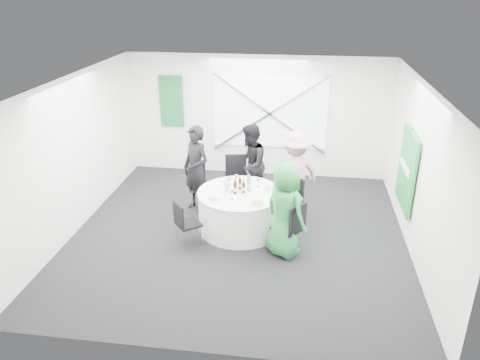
# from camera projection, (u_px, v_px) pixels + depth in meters

# --- Properties ---
(floor) EXTENTS (6.00, 6.00, 0.00)m
(floor) POSITION_uv_depth(u_px,v_px,m) (238.00, 234.00, 8.61)
(floor) COLOR black
(floor) RESTS_ON ground
(ceiling) EXTENTS (6.00, 6.00, 0.00)m
(ceiling) POSITION_uv_depth(u_px,v_px,m) (238.00, 82.00, 7.50)
(ceiling) COLOR white
(ceiling) RESTS_ON wall_back
(wall_back) EXTENTS (6.00, 0.00, 6.00)m
(wall_back) POSITION_uv_depth(u_px,v_px,m) (257.00, 116.00, 10.78)
(wall_back) COLOR white
(wall_back) RESTS_ON floor
(wall_front) EXTENTS (6.00, 0.00, 6.00)m
(wall_front) POSITION_uv_depth(u_px,v_px,m) (201.00, 258.00, 5.32)
(wall_front) COLOR white
(wall_front) RESTS_ON floor
(wall_left) EXTENTS (0.00, 6.00, 6.00)m
(wall_left) POSITION_uv_depth(u_px,v_px,m) (74.00, 155.00, 8.43)
(wall_left) COLOR white
(wall_left) RESTS_ON floor
(wall_right) EXTENTS (0.00, 6.00, 6.00)m
(wall_right) POSITION_uv_depth(u_px,v_px,m) (419.00, 173.00, 7.67)
(wall_right) COLOR white
(wall_right) RESTS_ON floor
(window_panel) EXTENTS (2.60, 0.03, 1.60)m
(window_panel) POSITION_uv_depth(u_px,v_px,m) (270.00, 113.00, 10.66)
(window_panel) COLOR white
(window_panel) RESTS_ON wall_back
(window_brace_a) EXTENTS (2.63, 0.05, 1.84)m
(window_brace_a) POSITION_uv_depth(u_px,v_px,m) (270.00, 114.00, 10.63)
(window_brace_a) COLOR silver
(window_brace_a) RESTS_ON window_panel
(window_brace_b) EXTENTS (2.63, 0.05, 1.84)m
(window_brace_b) POSITION_uv_depth(u_px,v_px,m) (270.00, 114.00, 10.63)
(window_brace_b) COLOR silver
(window_brace_b) RESTS_ON window_panel
(green_banner) EXTENTS (0.55, 0.04, 1.20)m
(green_banner) POSITION_uv_depth(u_px,v_px,m) (171.00, 101.00, 10.87)
(green_banner) COLOR #15692D
(green_banner) RESTS_ON wall_back
(green_sign) EXTENTS (0.05, 1.20, 1.40)m
(green_sign) POSITION_uv_depth(u_px,v_px,m) (407.00, 170.00, 8.30)
(green_sign) COLOR #198C35
(green_sign) RESTS_ON wall_right
(banquet_table) EXTENTS (1.56, 1.56, 0.76)m
(banquet_table) POSITION_uv_depth(u_px,v_px,m) (240.00, 211.00, 8.64)
(banquet_table) COLOR white
(banquet_table) RESTS_ON floor
(chair_back) EXTENTS (0.55, 0.55, 1.01)m
(chair_back) POSITION_uv_depth(u_px,v_px,m) (236.00, 175.00, 9.62)
(chair_back) COLOR black
(chair_back) RESTS_ON floor
(chair_back_left) EXTENTS (0.59, 0.59, 0.93)m
(chair_back_left) POSITION_uv_depth(u_px,v_px,m) (201.00, 184.00, 9.37)
(chair_back_left) COLOR black
(chair_back_left) RESTS_ON floor
(chair_back_right) EXTENTS (0.53, 0.52, 0.84)m
(chair_back_right) POSITION_uv_depth(u_px,v_px,m) (294.00, 195.00, 9.03)
(chair_back_right) COLOR black
(chair_back_right) RESTS_ON floor
(chair_front_right) EXTENTS (0.60, 0.60, 0.94)m
(chair_front_right) POSITION_uv_depth(u_px,v_px,m) (292.00, 225.00, 7.78)
(chair_front_right) COLOR black
(chair_front_right) RESTS_ON floor
(chair_front_left) EXTENTS (0.53, 0.53, 0.83)m
(chair_front_left) POSITION_uv_depth(u_px,v_px,m) (184.00, 221.00, 8.05)
(chair_front_left) COLOR black
(chair_front_left) RESTS_ON floor
(person_man_back_left) EXTENTS (0.76, 0.71, 1.75)m
(person_man_back_left) POSITION_uv_depth(u_px,v_px,m) (196.00, 169.00, 9.19)
(person_man_back_left) COLOR black
(person_man_back_left) RESTS_ON floor
(person_man_back) EXTENTS (0.47, 0.83, 1.68)m
(person_man_back) POSITION_uv_depth(u_px,v_px,m) (250.00, 164.00, 9.53)
(person_man_back) COLOR black
(person_man_back) RESTS_ON floor
(person_woman_pink) EXTENTS (1.19, 1.10, 1.72)m
(person_woman_pink) POSITION_uv_depth(u_px,v_px,m) (294.00, 174.00, 9.01)
(person_woman_pink) COLOR pink
(person_woman_pink) RESTS_ON floor
(person_woman_green) EXTENTS (0.95, 0.92, 1.65)m
(person_woman_green) POSITION_uv_depth(u_px,v_px,m) (285.00, 210.00, 7.69)
(person_woman_green) COLOR #25893C
(person_woman_green) RESTS_ON floor
(plate_back) EXTENTS (0.27, 0.27, 0.01)m
(plate_back) POSITION_uv_depth(u_px,v_px,m) (247.00, 181.00, 8.92)
(plate_back) COLOR white
(plate_back) RESTS_ON banquet_table
(plate_back_left) EXTENTS (0.29, 0.29, 0.01)m
(plate_back_left) POSITION_uv_depth(u_px,v_px,m) (212.00, 185.00, 8.74)
(plate_back_left) COLOR white
(plate_back_left) RESTS_ON banquet_table
(plate_back_right) EXTENTS (0.27, 0.27, 0.04)m
(plate_back_right) POSITION_uv_depth(u_px,v_px,m) (269.00, 189.00, 8.59)
(plate_back_right) COLOR white
(plate_back_right) RESTS_ON banquet_table
(plate_front_right) EXTENTS (0.28, 0.28, 0.04)m
(plate_front_right) POSITION_uv_depth(u_px,v_px,m) (258.00, 203.00, 8.04)
(plate_front_right) COLOR white
(plate_front_right) RESTS_ON banquet_table
(plate_front_left) EXTENTS (0.27, 0.27, 0.01)m
(plate_front_left) POSITION_uv_depth(u_px,v_px,m) (217.00, 199.00, 8.22)
(plate_front_left) COLOR white
(plate_front_left) RESTS_ON banquet_table
(napkin) EXTENTS (0.21, 0.15, 0.05)m
(napkin) POSITION_uv_depth(u_px,v_px,m) (214.00, 198.00, 8.18)
(napkin) COLOR white
(napkin) RESTS_ON plate_front_left
(beer_bottle_a) EXTENTS (0.06, 0.06, 0.26)m
(beer_bottle_a) POSITION_uv_depth(u_px,v_px,m) (235.00, 186.00, 8.48)
(beer_bottle_a) COLOR #3A1A0A
(beer_bottle_a) RESTS_ON banquet_table
(beer_bottle_b) EXTENTS (0.06, 0.06, 0.25)m
(beer_bottle_b) POSITION_uv_depth(u_px,v_px,m) (240.00, 184.00, 8.59)
(beer_bottle_b) COLOR #3A1A0A
(beer_bottle_b) RESTS_ON banquet_table
(beer_bottle_c) EXTENTS (0.06, 0.06, 0.24)m
(beer_bottle_c) POSITION_uv_depth(u_px,v_px,m) (243.00, 188.00, 8.43)
(beer_bottle_c) COLOR #3A1A0A
(beer_bottle_c) RESTS_ON banquet_table
(beer_bottle_d) EXTENTS (0.06, 0.06, 0.27)m
(beer_bottle_d) POSITION_uv_depth(u_px,v_px,m) (235.00, 188.00, 8.38)
(beer_bottle_d) COLOR #3A1A0A
(beer_bottle_d) RESTS_ON banquet_table
(green_water_bottle) EXTENTS (0.08, 0.08, 0.32)m
(green_water_bottle) POSITION_uv_depth(u_px,v_px,m) (249.00, 184.00, 8.48)
(green_water_bottle) COLOR #42AC5A
(green_water_bottle) RESTS_ON banquet_table
(clear_water_bottle) EXTENTS (0.08, 0.08, 0.27)m
(clear_water_bottle) POSITION_uv_depth(u_px,v_px,m) (227.00, 186.00, 8.46)
(clear_water_bottle) COLOR silver
(clear_water_bottle) RESTS_ON banquet_table
(wine_glass_a) EXTENTS (0.07, 0.07, 0.17)m
(wine_glass_a) POSITION_uv_depth(u_px,v_px,m) (236.00, 177.00, 8.80)
(wine_glass_a) COLOR white
(wine_glass_a) RESTS_ON banquet_table
(wine_glass_b) EXTENTS (0.07, 0.07, 0.17)m
(wine_glass_b) POSITION_uv_depth(u_px,v_px,m) (232.00, 193.00, 8.16)
(wine_glass_b) COLOR white
(wine_glass_b) RESTS_ON banquet_table
(wine_glass_c) EXTENTS (0.07, 0.07, 0.17)m
(wine_glass_c) POSITION_uv_depth(u_px,v_px,m) (258.00, 180.00, 8.66)
(wine_glass_c) COLOR white
(wine_glass_c) RESTS_ON banquet_table
(wine_glass_d) EXTENTS (0.07, 0.07, 0.17)m
(wine_glass_d) POSITION_uv_depth(u_px,v_px,m) (229.00, 179.00, 8.71)
(wine_glass_d) COLOR white
(wine_glass_d) RESTS_ON banquet_table
(fork_a) EXTENTS (0.09, 0.14, 0.01)m
(fork_a) POSITION_uv_depth(u_px,v_px,m) (223.00, 181.00, 8.92)
(fork_a) COLOR silver
(fork_a) RESTS_ON banquet_table
(knife_a) EXTENTS (0.09, 0.14, 0.01)m
(knife_a) POSITION_uv_depth(u_px,v_px,m) (211.00, 188.00, 8.66)
(knife_a) COLOR silver
(knife_a) RESTS_ON banquet_table
(fork_b) EXTENTS (0.15, 0.02, 0.01)m
(fork_b) POSITION_uv_depth(u_px,v_px,m) (252.00, 181.00, 8.97)
(fork_b) COLOR silver
(fork_b) RESTS_ON banquet_table
(knife_b) EXTENTS (0.15, 0.03, 0.01)m
(knife_b) POSITION_uv_depth(u_px,v_px,m) (233.00, 180.00, 9.00)
(knife_b) COLOR silver
(knife_b) RESTS_ON banquet_table
(fork_c) EXTENTS (0.08, 0.14, 0.01)m
(fork_c) POSITION_uv_depth(u_px,v_px,m) (272.00, 192.00, 8.48)
(fork_c) COLOR silver
(fork_c) RESTS_ON banquet_table
(knife_c) EXTENTS (0.09, 0.14, 0.01)m
(knife_c) POSITION_uv_depth(u_px,v_px,m) (263.00, 184.00, 8.83)
(knife_c) COLOR silver
(knife_c) RESTS_ON banquet_table
(fork_d) EXTENTS (0.12, 0.12, 0.01)m
(fork_d) POSITION_uv_depth(u_px,v_px,m) (252.00, 205.00, 7.99)
(fork_d) COLOR silver
(fork_d) RESTS_ON banquet_table
(knife_d) EXTENTS (0.11, 0.12, 0.01)m
(knife_d) POSITION_uv_depth(u_px,v_px,m) (268.00, 199.00, 8.21)
(knife_d) COLOR silver
(knife_d) RESTS_ON banquet_table
(fork_e) EXTENTS (0.11, 0.13, 0.01)m
(fork_e) POSITION_uv_depth(u_px,v_px,m) (209.00, 195.00, 8.36)
(fork_e) COLOR silver
(fork_e) RESTS_ON banquet_table
(knife_e) EXTENTS (0.11, 0.12, 0.01)m
(knife_e) POSITION_uv_depth(u_px,v_px,m) (219.00, 203.00, 8.07)
(knife_e) COLOR silver
(knife_e) RESTS_ON banquet_table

